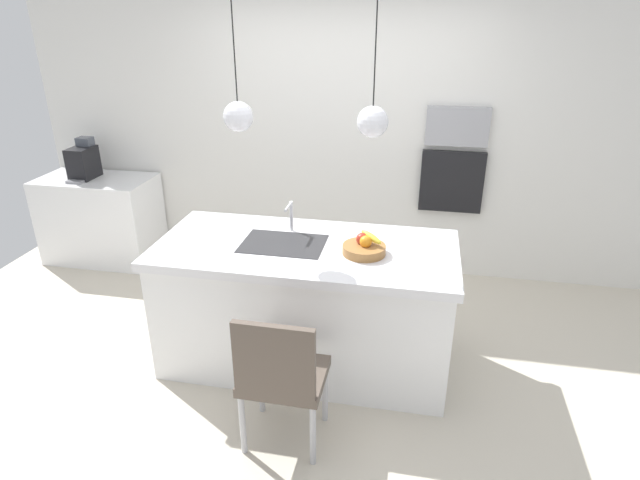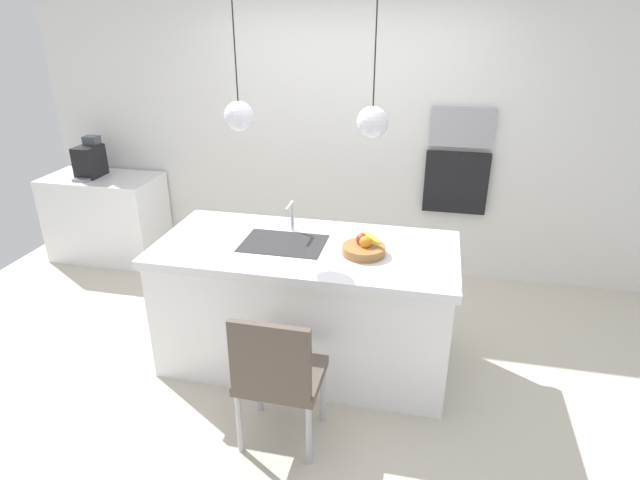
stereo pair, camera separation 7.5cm
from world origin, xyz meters
The scene contains 13 objects.
floor centered at (0.00, 0.00, 0.00)m, with size 6.60×6.60×0.00m, color beige.
back_wall centered at (0.00, 1.65, 1.30)m, with size 6.00×0.10×2.60m, color silver.
kitchen_island centered at (0.00, 0.00, 0.46)m, with size 2.03×0.95×0.91m.
sink_basin centered at (-0.15, 0.00, 0.91)m, with size 0.56×0.40×0.02m, color #2D2D30.
faucet centered at (-0.15, 0.21, 1.06)m, with size 0.02×0.17×0.22m.
fruit_bowl centered at (0.40, -0.05, 0.96)m, with size 0.28×0.28×0.15m.
side_counter centered at (-2.40, 1.28, 0.43)m, with size 1.10×0.60×0.85m, color white.
coffee_machine centered at (-2.49, 1.28, 1.01)m, with size 0.20×0.35×0.38m.
microwave centered at (1.01, 1.58, 1.44)m, with size 0.54×0.08×0.34m, color #9E9EA3.
oven centered at (1.01, 1.58, 0.94)m, with size 0.56×0.08×0.56m, color black.
chair_near centered at (0.04, -0.85, 0.51)m, with size 0.48×0.42×0.90m.
pendant_light_left centered at (-0.42, 0.00, 1.76)m, with size 0.19×0.19×0.79m.
pendant_light_right centered at (0.42, 0.00, 1.76)m, with size 0.19×0.19×0.79m.
Camera 1 is at (0.72, -3.16, 2.39)m, focal length 29.69 mm.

